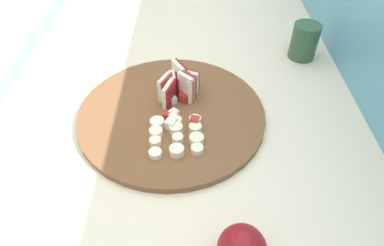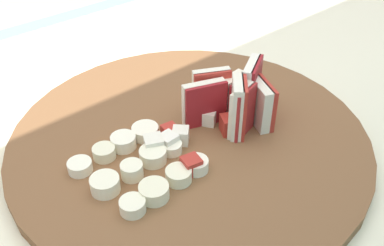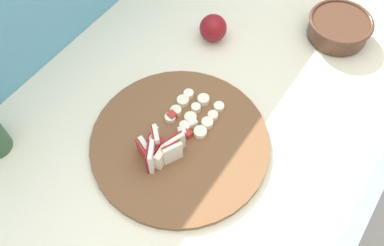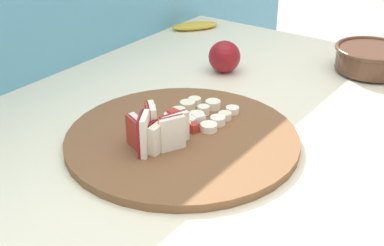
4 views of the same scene
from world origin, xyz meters
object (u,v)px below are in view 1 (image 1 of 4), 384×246
(apple_dice_pile, at_px, (177,112))
(small_jar, at_px, (304,41))
(apple_wedge_fan, at_px, (180,85))
(cutting_board, at_px, (174,114))
(banana_slice_rows, at_px, (176,135))

(apple_dice_pile, relative_size, small_jar, 1.22)
(apple_wedge_fan, xyz_separation_m, apple_dice_pile, (0.07, -0.00, -0.02))
(apple_wedge_fan, bearing_deg, small_jar, 119.46)
(apple_dice_pile, height_order, small_jar, small_jar)
(cutting_board, distance_m, small_jar, 0.41)
(apple_dice_pile, xyz_separation_m, small_jar, (-0.25, 0.32, 0.02))
(apple_wedge_fan, distance_m, apple_dice_pile, 0.07)
(cutting_board, xyz_separation_m, small_jar, (-0.24, 0.33, 0.04))
(apple_dice_pile, relative_size, banana_slice_rows, 0.98)
(banana_slice_rows, bearing_deg, cutting_board, -173.61)
(apple_dice_pile, distance_m, banana_slice_rows, 0.06)
(cutting_board, height_order, banana_slice_rows, banana_slice_rows)
(apple_dice_pile, bearing_deg, apple_wedge_fan, 177.08)
(apple_wedge_fan, distance_m, banana_slice_rows, 0.14)
(apple_wedge_fan, height_order, banana_slice_rows, apple_wedge_fan)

